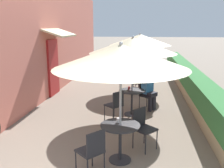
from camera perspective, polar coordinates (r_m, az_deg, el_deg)
name	(u,v)px	position (r m, az deg, el deg)	size (l,w,h in m)	color
cafe_facade_wall	(53,39)	(10.22, -13.24, 10.01)	(0.98, 14.36, 4.20)	#C66B5B
planter_hedge	(189,81)	(9.97, 17.19, 0.68)	(0.60, 13.36, 1.01)	tan
patio_table_near	(120,135)	(4.90, 1.88, -11.55)	(0.76, 0.76, 0.75)	#28282D
patio_umbrella_near	(121,57)	(4.49, 2.02, 6.30)	(2.47, 2.47, 2.31)	#B7B7BC
cafe_chair_near_left	(143,125)	(5.43, 7.01, -9.34)	(0.56, 0.56, 0.87)	#232328
cafe_chair_near_right	(92,149)	(4.45, -4.52, -14.60)	(0.56, 0.56, 0.87)	#232328
coffee_cup_near	(118,120)	(4.90, 1.46, -8.30)	(0.07, 0.07, 0.09)	white
patio_table_mid	(132,97)	(7.37, 4.55, -3.04)	(0.76, 0.76, 0.75)	#28282D
patio_umbrella_mid	(133,45)	(7.10, 4.77, 8.77)	(2.47, 2.47, 2.31)	#B7B7BC
cafe_chair_mid_left	(116,103)	(6.84, 0.82, -4.47)	(0.56, 0.56, 0.87)	#232328
cafe_chair_mid_right	(146,93)	(7.94, 7.75, -2.08)	(0.56, 0.56, 0.87)	#232328
seated_patron_mid_right	(149,89)	(7.83, 8.41, -1.04)	(0.51, 0.50, 1.25)	#23232D
coffee_cup_mid	(129,88)	(7.40, 3.92, -0.91)	(0.07, 0.07, 0.09)	#B73D3D
patio_table_far	(139,77)	(10.33, 6.21, 1.61)	(0.76, 0.76, 0.75)	#28282D
patio_umbrella_far	(140,40)	(10.14, 6.42, 10.01)	(2.47, 2.47, 2.31)	#B7B7BC
cafe_chair_far_left	(139,81)	(9.62, 6.30, 0.63)	(0.42, 0.42, 0.87)	#232328
cafe_chair_far_right	(139,74)	(11.04, 6.13, 2.25)	(0.42, 0.42, 0.87)	#232328
seated_patron_far_right	(141,70)	(11.00, 6.73, 3.10)	(0.42, 0.35, 1.25)	#23232D
coffee_cup_far	(142,71)	(10.21, 6.80, 2.91)	(0.07, 0.07, 0.09)	white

